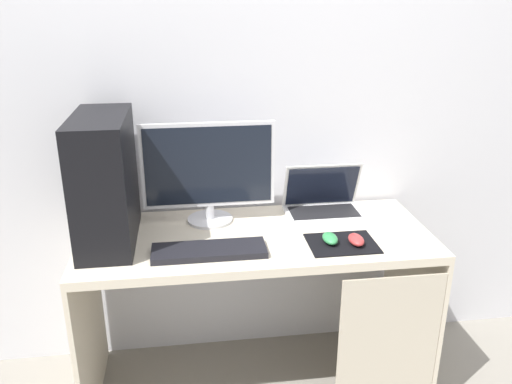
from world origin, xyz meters
name	(u,v)px	position (x,y,z in m)	size (l,w,h in m)	color
ground_plane	(256,381)	(0.00, 0.00, 0.00)	(8.00, 8.00, 0.00)	gray
wall_back	(246,76)	(0.00, 0.33, 1.30)	(4.00, 0.05, 2.60)	silver
desk	(261,268)	(0.02, -0.01, 0.58)	(1.39, 0.58, 0.73)	beige
pc_tower	(105,180)	(-0.57, 0.03, 0.97)	(0.20, 0.45, 0.49)	black
monitor	(209,172)	(-0.17, 0.15, 0.95)	(0.54, 0.19, 0.42)	silver
laptop	(324,204)	(0.32, 0.17, 0.77)	(0.33, 0.23, 0.22)	white
keyboard	(209,251)	(-0.19, -0.14, 0.74)	(0.42, 0.14, 0.02)	black
mousepad	(342,243)	(0.31, -0.13, 0.73)	(0.26, 0.20, 0.01)	black
mouse_left	(330,238)	(0.27, -0.12, 0.75)	(0.06, 0.10, 0.03)	#338C4C
mouse_right	(356,240)	(0.36, -0.15, 0.75)	(0.06, 0.10, 0.03)	#B23333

